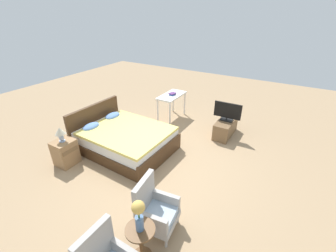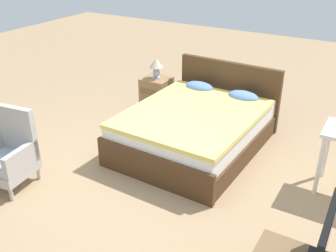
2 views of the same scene
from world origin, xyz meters
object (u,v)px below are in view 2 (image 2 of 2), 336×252
(armchair_by_window_right, at_px, (9,155))
(nightstand, at_px, (157,95))
(bed, at_px, (197,127))
(tv_flatscreen, at_px, (325,241))
(table_lamp, at_px, (156,65))

(armchair_by_window_right, xyz_separation_m, nightstand, (0.38, 2.63, -0.08))
(bed, xyz_separation_m, armchair_by_window_right, (-1.49, -1.90, 0.08))
(nightstand, height_order, tv_flatscreen, tv_flatscreen)
(nightstand, bearing_deg, bed, -33.34)
(nightstand, distance_m, table_lamp, 0.51)
(bed, xyz_separation_m, tv_flatscreen, (1.97, -1.89, 0.40))
(nightstand, xyz_separation_m, table_lamp, (0.00, 0.00, 0.51))
(tv_flatscreen, bearing_deg, bed, 136.05)
(table_lamp, xyz_separation_m, tv_flatscreen, (3.08, -2.63, -0.10))
(tv_flatscreen, bearing_deg, nightstand, 139.52)
(nightstand, height_order, table_lamp, table_lamp)
(armchair_by_window_right, distance_m, nightstand, 2.65)
(armchair_by_window_right, height_order, table_lamp, armchair_by_window_right)
(table_lamp, bearing_deg, armchair_by_window_right, -98.24)
(nightstand, bearing_deg, armchair_by_window_right, -98.24)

